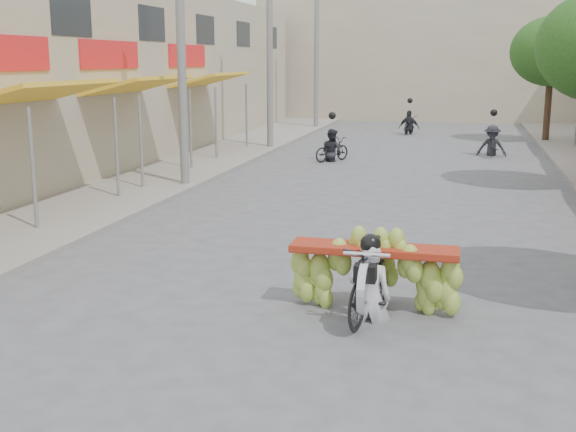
# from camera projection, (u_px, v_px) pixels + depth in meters

# --- Properties ---
(ground) EXTENTS (120.00, 120.00, 0.00)m
(ground) POSITION_uv_depth(u_px,v_px,m) (244.00, 407.00, 7.31)
(ground) COLOR #5A5B60
(ground) RESTS_ON ground
(sidewalk_left) EXTENTS (4.00, 60.00, 0.12)m
(sidewalk_left) POSITION_uv_depth(u_px,v_px,m) (173.00, 168.00, 23.16)
(sidewalk_left) COLOR gray
(sidewalk_left) RESTS_ON ground
(shophouse_row_left) EXTENTS (9.77, 40.00, 6.00)m
(shophouse_row_left) POSITION_uv_depth(u_px,v_px,m) (10.00, 75.00, 22.73)
(shophouse_row_left) COLOR tan
(shophouse_row_left) RESTS_ON ground
(far_building) EXTENTS (20.00, 6.00, 7.00)m
(far_building) POSITION_uv_depth(u_px,v_px,m) (433.00, 59.00, 42.64)
(far_building) COLOR tan
(far_building) RESTS_ON ground
(utility_pole_mid) EXTENTS (0.60, 0.24, 8.00)m
(utility_pole_mid) POSITION_uv_depth(u_px,v_px,m) (181.00, 38.00, 19.10)
(utility_pole_mid) COLOR slate
(utility_pole_mid) RESTS_ON ground
(utility_pole_far) EXTENTS (0.60, 0.24, 8.00)m
(utility_pole_far) POSITION_uv_depth(u_px,v_px,m) (270.00, 45.00, 27.65)
(utility_pole_far) COLOR slate
(utility_pole_far) RESTS_ON ground
(utility_pole_back) EXTENTS (0.60, 0.24, 8.00)m
(utility_pole_back) POSITION_uv_depth(u_px,v_px,m) (317.00, 48.00, 36.19)
(utility_pole_back) COLOR slate
(utility_pole_back) RESTS_ON ground
(street_tree_far) EXTENTS (3.40, 3.40, 5.25)m
(street_tree_far) POSITION_uv_depth(u_px,v_px,m) (552.00, 52.00, 29.94)
(street_tree_far) COLOR #3A2719
(street_tree_far) RESTS_ON ground
(banana_motorbike) EXTENTS (2.32, 1.95, 2.00)m
(banana_motorbike) POSITION_uv_depth(u_px,v_px,m) (372.00, 268.00, 9.81)
(banana_motorbike) COLOR black
(banana_motorbike) RESTS_ON ground
(bg_motorbike_a) EXTENTS (1.27, 1.52, 1.95)m
(bg_motorbike_a) POSITION_uv_depth(u_px,v_px,m) (332.00, 139.00, 24.93)
(bg_motorbike_a) COLOR black
(bg_motorbike_a) RESTS_ON ground
(bg_motorbike_b) EXTENTS (1.06, 1.84, 1.95)m
(bg_motorbike_b) POSITION_uv_depth(u_px,v_px,m) (493.00, 133.00, 26.28)
(bg_motorbike_b) COLOR black
(bg_motorbike_b) RESTS_ON ground
(bg_motorbike_c) EXTENTS (1.04, 1.54, 1.95)m
(bg_motorbike_c) POSITION_uv_depth(u_px,v_px,m) (409.00, 117.00, 34.05)
(bg_motorbike_c) COLOR black
(bg_motorbike_c) RESTS_ON ground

